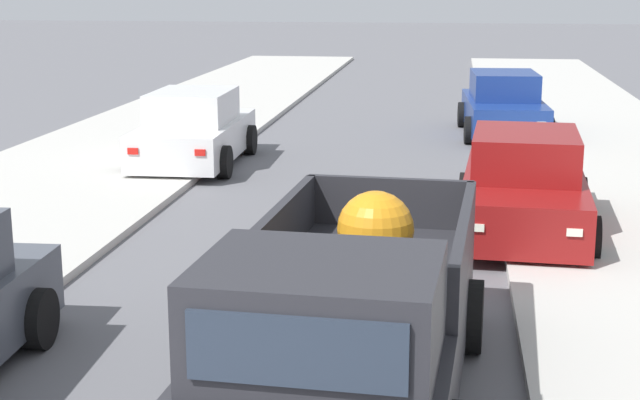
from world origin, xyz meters
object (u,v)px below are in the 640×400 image
(pickup_truck, at_px, (350,326))
(car_left_near, at_px, (194,131))
(car_right_mid, at_px, (503,106))
(car_left_mid, at_px, (524,187))

(pickup_truck, height_order, car_left_near, pickup_truck)
(pickup_truck, relative_size, car_right_mid, 1.22)
(car_left_near, height_order, car_left_mid, same)
(pickup_truck, height_order, car_right_mid, pickup_truck)
(car_left_near, bearing_deg, pickup_truck, -68.04)
(pickup_truck, distance_m, car_left_mid, 6.66)
(pickup_truck, xyz_separation_m, car_left_near, (-4.41, 10.95, -0.08))
(car_right_mid, bearing_deg, car_left_near, -143.69)
(pickup_truck, relative_size, car_left_mid, 1.22)
(car_left_near, distance_m, car_right_mid, 8.01)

